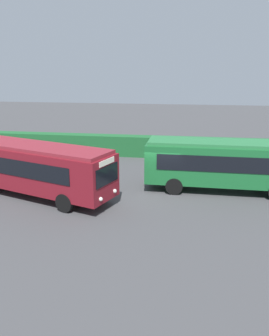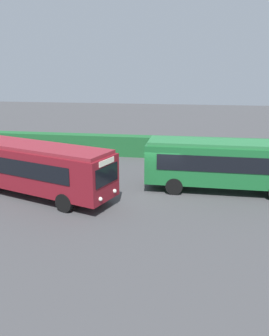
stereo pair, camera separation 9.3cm
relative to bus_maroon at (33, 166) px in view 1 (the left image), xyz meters
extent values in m
plane|color=#424244|center=(7.04, 1.92, -1.76)|extent=(103.84, 103.84, 0.00)
cube|color=maroon|center=(-0.01, 0.00, -0.07)|extent=(10.21, 5.57, 2.28)
cube|color=maroon|center=(-0.01, 0.00, 1.17)|extent=(9.87, 5.29, 0.20)
cube|color=black|center=(0.12, 1.26, 0.20)|extent=(7.36, 2.59, 0.91)
cube|color=black|center=(-0.69, -1.06, 0.20)|extent=(7.36, 2.59, 0.91)
cube|color=black|center=(4.71, -1.64, 0.20)|extent=(0.69, 1.90, 0.96)
cube|color=silver|center=(4.71, -1.64, 0.89)|extent=(0.48, 1.28, 0.28)
cylinder|color=black|center=(3.28, 0.04, -1.26)|extent=(1.04, 0.59, 1.00)
cylinder|color=black|center=(2.55, -2.07, -1.26)|extent=(1.04, 0.59, 1.00)
cylinder|color=black|center=(-2.56, 2.07, -1.26)|extent=(1.04, 0.59, 1.00)
sphere|color=silver|center=(4.95, -1.01, -0.86)|extent=(0.22, 0.22, 0.22)
sphere|color=silver|center=(4.51, -2.28, -0.86)|extent=(0.22, 0.22, 0.22)
cube|color=#19602D|center=(10.84, 2.50, -0.06)|extent=(9.26, 2.55, 2.29)
cube|color=#27723C|center=(10.84, 2.50, 1.18)|extent=(8.98, 2.36, 0.20)
cube|color=black|center=(10.56, 3.74, 0.21)|extent=(7.20, 0.13, 0.92)
cube|color=black|center=(10.53, 1.27, 0.21)|extent=(7.20, 0.13, 0.92)
cylinder|color=black|center=(13.72, 3.58, -1.26)|extent=(1.00, 0.29, 1.00)
cylinder|color=black|center=(8.00, 3.65, -1.26)|extent=(1.00, 0.29, 1.00)
cylinder|color=black|center=(7.97, 1.41, -1.26)|extent=(1.00, 0.29, 1.00)
cube|color=olive|center=(13.34, 5.41, -1.32)|extent=(0.33, 0.35, 0.87)
cube|color=olive|center=(13.34, 5.41, -0.50)|extent=(0.42, 0.50, 0.77)
sphere|color=beige|center=(13.34, 5.41, 0.00)|extent=(0.24, 0.24, 0.24)
cube|color=#1C5A2C|center=(7.04, 10.24, -0.91)|extent=(63.92, 1.18, 1.69)
camera|label=1|loc=(8.66, -17.96, 5.40)|focal=37.32mm
camera|label=2|loc=(8.75, -17.95, 5.40)|focal=37.32mm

